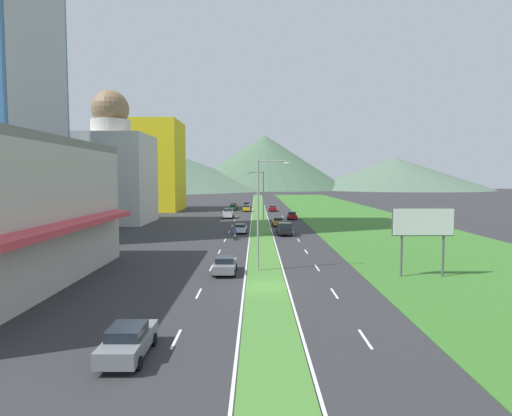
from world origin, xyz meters
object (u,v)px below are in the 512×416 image
(car_6, at_px, (225,265))
(car_9, at_px, (278,222))
(car_0, at_px, (247,205))
(street_lamp_near, at_px, (261,208))
(car_1, at_px, (292,216))
(car_2, at_px, (128,341))
(billboard_roadside, at_px, (423,225))
(car_8, at_px, (233,207))
(pickup_truck_1, at_px, (228,213))
(car_3, at_px, (273,208))
(car_7, at_px, (234,206))
(motorcycle_rider, at_px, (235,234))
(car_5, at_px, (247,208))
(pickup_truck_0, at_px, (285,229))
(street_lamp_mid, at_px, (262,199))
(car_4, at_px, (241,228))

(car_6, relative_size, car_9, 1.01)
(car_0, bearing_deg, street_lamp_near, -177.87)
(car_0, xyz_separation_m, car_1, (10.19, -35.86, 0.02))
(street_lamp_near, distance_m, car_2, 20.91)
(billboard_roadside, distance_m, car_0, 89.65)
(street_lamp_near, relative_size, car_8, 2.37)
(car_8, bearing_deg, pickup_truck_1, -179.65)
(billboard_roadside, relative_size, pickup_truck_1, 1.13)
(billboard_roadside, height_order, car_2, billboard_roadside)
(car_3, distance_m, car_9, 33.40)
(car_3, distance_m, car_7, 14.81)
(street_lamp_near, xyz_separation_m, car_7, (-6.72, 81.38, -5.12))
(motorcycle_rider, bearing_deg, car_5, -0.57)
(car_5, distance_m, car_9, 33.37)
(car_6, xyz_separation_m, car_9, (6.76, 38.50, -0.03))
(pickup_truck_0, distance_m, pickup_truck_1, 29.14)
(street_lamp_near, bearing_deg, street_lamp_mid, 89.10)
(car_4, xyz_separation_m, motorcycle_rider, (-0.52, -6.95, 0.00))
(car_2, height_order, car_4, car_2)
(street_lamp_mid, relative_size, car_1, 2.24)
(car_0, height_order, car_5, car_5)
(street_lamp_near, height_order, motorcycle_rider, street_lamp_near)
(car_2, relative_size, car_4, 1.13)
(street_lamp_mid, bearing_deg, car_6, -98.10)
(car_5, bearing_deg, pickup_truck_1, 169.04)
(car_5, height_order, pickup_truck_0, pickup_truck_0)
(car_0, xyz_separation_m, car_4, (0.25, -58.21, -0.01))
(car_0, bearing_deg, car_9, -172.09)
(street_lamp_near, height_order, street_lamp_mid, street_lamp_near)
(pickup_truck_0, bearing_deg, billboard_roadside, 20.43)
(car_7, bearing_deg, car_4, -176.00)
(car_6, distance_m, motorcycle_rider, 21.23)
(street_lamp_mid, relative_size, car_0, 2.24)
(car_1, xyz_separation_m, car_9, (-3.54, -12.02, -0.03))
(car_5, relative_size, pickup_truck_0, 0.83)
(pickup_truck_1, bearing_deg, car_9, -145.89)
(street_lamp_mid, distance_m, car_5, 45.77)
(car_0, bearing_deg, car_5, -179.12)
(billboard_roadside, relative_size, car_1, 1.42)
(car_7, xyz_separation_m, pickup_truck_1, (0.26, -29.15, 0.22))
(car_3, height_order, car_8, car_8)
(car_1, distance_m, car_3, 21.61)
(car_0, relative_size, motorcycle_rider, 2.15)
(motorcycle_rider, bearing_deg, pickup_truck_0, -57.35)
(car_4, relative_size, pickup_truck_1, 0.75)
(car_3, distance_m, car_5, 6.79)
(street_lamp_mid, bearing_deg, car_4, 144.80)
(street_lamp_mid, bearing_deg, car_0, 93.38)
(car_4, xyz_separation_m, car_7, (-3.79, 54.13, 0.02))
(billboard_roadside, bearing_deg, street_lamp_mid, 116.52)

